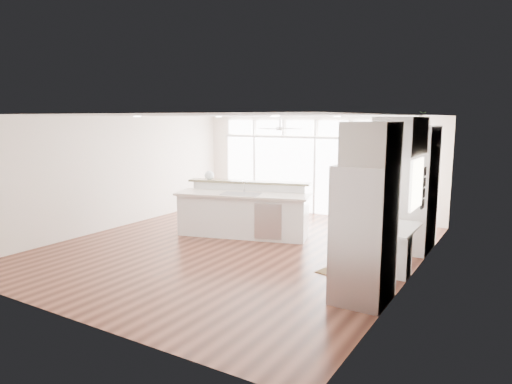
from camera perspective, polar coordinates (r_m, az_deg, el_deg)
The scene contains 24 objects.
floor at distance 9.54m, azimuth -2.45°, elevation -6.96°, with size 7.00×8.00×0.02m, color #421E14.
ceiling at distance 9.16m, azimuth -2.56°, elevation 9.54°, with size 7.00×8.00×0.02m, color silver.
wall_back at distance 12.75m, azimuth 7.52°, elevation 3.30°, with size 7.00×0.04×2.70m, color white.
wall_front at distance 6.37m, azimuth -22.89°, elevation -3.26°, with size 7.00×0.04×2.70m, color white.
wall_left at distance 11.55m, azimuth -17.13°, elevation 2.36°, with size 0.04×8.00×2.70m, color white.
wall_right at distance 7.89m, azimuth 19.17°, elevation -0.76°, with size 0.04×8.00×2.70m, color white.
glass_wall at distance 12.73m, azimuth 7.39°, elevation 1.94°, with size 5.80×0.06×2.08m, color white.
transom_row at distance 12.63m, azimuth 7.51°, elevation 7.93°, with size 5.90×0.06×0.40m, color white.
desk_window at distance 8.16m, azimuth 19.42°, elevation 0.97°, with size 0.04×0.85×0.85m, color white.
ceiling_fan at distance 11.82m, azimuth 3.03°, elevation 8.40°, with size 1.16×1.16×0.32m, color silver.
recessed_lights at distance 9.33m, azimuth -1.87°, elevation 9.42°, with size 3.40×3.00×0.02m, color white.
oven_cabinet at distance 9.71m, azimuth 19.49°, elevation 0.42°, with size 0.64×1.20×2.50m, color white.
desk_nook at distance 8.47m, azimuth 16.79°, elevation -6.72°, with size 0.72×1.30×0.76m, color white.
upper_cabinets at distance 8.15m, azimuth 17.71°, elevation 6.70°, with size 0.64×1.30×0.64m, color white.
refrigerator at distance 6.78m, azimuth 13.35°, elevation -5.10°, with size 0.76×0.90×2.00m, color #ADACB1.
fridge_cabinet at distance 6.56m, azimuth 14.27°, elevation 5.91°, with size 0.64×0.90×0.60m, color white.
framed_photos at distance 8.78m, azimuth 20.20°, elevation 0.49°, with size 0.06×0.22×0.80m, color black.
kitchen_island at distance 10.29m, azimuth -1.67°, elevation -2.26°, with size 3.02×1.14×1.20m, color white.
rug at distance 8.12m, azimuth 11.78°, elevation -9.95°, with size 1.01×0.73×0.01m, color #3B2813.
office_chair at distance 8.34m, azimuth 15.00°, elevation -6.39°, with size 0.47×0.43×0.90m, color black.
fishbowl at distance 10.86m, azimuth -5.87°, elevation 2.09°, with size 0.22×0.22×0.22m, color white.
monitor at distance 8.35m, azimuth 16.45°, elevation -2.75°, with size 0.08×0.50×0.42m, color black.
keyboard at distance 8.43m, azimuth 15.27°, elevation -3.98°, with size 0.13×0.35×0.02m, color silver.
potted_plant at distance 9.61m, azimuth 19.92°, elevation 8.44°, with size 0.25×0.27×0.21m, color #2F5123.
Camera 1 is at (5.08, -7.62, 2.65)m, focal length 32.00 mm.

